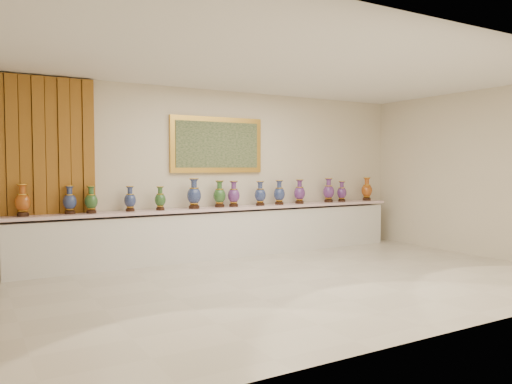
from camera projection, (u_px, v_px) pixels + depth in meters
ground at (297, 282)px, 7.01m from camera, size 8.00×8.00×0.00m
room at (72, 169)px, 7.75m from camera, size 8.00×8.00×8.00m
counter at (224, 233)px, 8.94m from camera, size 7.28×0.48×0.90m
vase_0 at (23, 202)px, 7.25m from camera, size 0.29×0.29×0.47m
vase_1 at (70, 201)px, 7.60m from camera, size 0.24×0.24×0.43m
vase_2 at (91, 201)px, 7.71m from camera, size 0.20×0.20×0.43m
vase_3 at (130, 200)px, 8.06m from camera, size 0.21×0.21×0.41m
vase_4 at (160, 199)px, 8.26m from camera, size 0.24×0.24×0.40m
vase_5 at (194, 195)px, 8.55m from camera, size 0.30×0.30×0.52m
vase_6 at (220, 195)px, 8.85m from camera, size 0.25×0.25×0.47m
vase_7 at (234, 195)px, 8.96m from camera, size 0.26×0.26×0.46m
vase_8 at (260, 195)px, 9.22m from camera, size 0.27×0.27×0.45m
vase_9 at (279, 194)px, 9.45m from camera, size 0.24×0.24×0.46m
vase_10 at (300, 193)px, 9.70m from camera, size 0.26×0.26×0.47m
vase_11 at (329, 191)px, 10.09m from camera, size 0.29×0.29×0.49m
vase_12 at (342, 193)px, 10.22m from camera, size 0.25×0.25×0.42m
vase_13 at (367, 190)px, 10.58m from camera, size 0.25×0.25×0.49m
label_card at (168, 210)px, 8.24m from camera, size 0.10×0.06×0.00m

